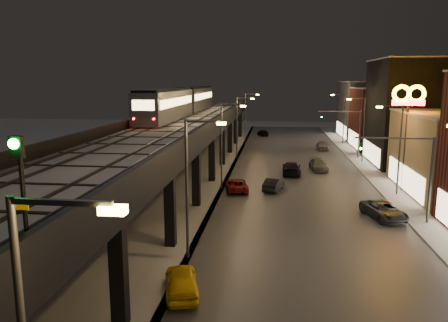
{
  "coord_description": "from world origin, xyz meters",
  "views": [
    {
      "loc": [
        4.71,
        -13.14,
        11.35
      ],
      "look_at": [
        0.73,
        20.9,
        5.0
      ],
      "focal_mm": 35.0,
      "sensor_mm": 36.0,
      "label": 1
    }
  ],
  "objects": [
    {
      "name": "streetlight_right_2",
      "position": [
        16.73,
        31.0,
        5.24
      ],
      "size": [
        2.56,
        0.28,
        9.0
      ],
      "color": "#38383A",
      "rests_on": "ground"
    },
    {
      "name": "car_far_white",
      "position": [
        2.3,
        76.73,
        0.65
      ],
      "size": [
        2.69,
        4.13,
        1.31
      ],
      "primitive_type": "imported",
      "rotation": [
        0.0,
        0.0,
        3.47
      ],
      "color": "black",
      "rests_on": "ground"
    },
    {
      "name": "viaduct_parapet_streetside",
      "position": [
        -1.65,
        32.0,
        6.85
      ],
      "size": [
        0.3,
        100.0,
        1.1
      ],
      "primitive_type": "cube",
      "color": "black",
      "rests_on": "elevated_viaduct"
    },
    {
      "name": "sidewalk_right",
      "position": [
        17.5,
        35.0,
        0.07
      ],
      "size": [
        4.0,
        120.0,
        0.14
      ],
      "primitive_type": "cube",
      "color": "#9FA1A8",
      "rests_on": "ground"
    },
    {
      "name": "streetlight_left_2",
      "position": [
        -0.43,
        31.0,
        5.24
      ],
      "size": [
        2.57,
        0.28,
        9.0
      ],
      "color": "#38383A",
      "rests_on": "ground"
    },
    {
      "name": "streetlight_right_3",
      "position": [
        16.73,
        49.0,
        5.24
      ],
      "size": [
        2.56,
        0.28,
        9.0
      ],
      "color": "#38383A",
      "rests_on": "ground"
    },
    {
      "name": "streetlight_left_3",
      "position": [
        -0.43,
        49.0,
        5.24
      ],
      "size": [
        2.57,
        0.28,
        9.0
      ],
      "color": "#38383A",
      "rests_on": "ground"
    },
    {
      "name": "building_d",
      "position": [
        23.99,
        48.0,
        7.08
      ],
      "size": [
        12.2,
        13.2,
        14.16
      ],
      "color": "black",
      "rests_on": "ground"
    },
    {
      "name": "under_viaduct_pavement",
      "position": [
        -6.0,
        35.0,
        0.03
      ],
      "size": [
        11.0,
        120.0,
        0.06
      ],
      "primitive_type": "cube",
      "color": "#9FA1A8",
      "rests_on": "ground"
    },
    {
      "name": "car_taxi",
      "position": [
        -0.07,
        8.22,
        0.73
      ],
      "size": [
        2.74,
        4.58,
        1.46
      ],
      "primitive_type": "imported",
      "rotation": [
        0.0,
        0.0,
        3.39
      ],
      "color": "yellow",
      "rests_on": "ground"
    },
    {
      "name": "road_surface",
      "position": [
        7.5,
        35.0,
        0.03
      ],
      "size": [
        17.0,
        120.0,
        0.06
      ],
      "primitive_type": "cube",
      "color": "#46474D",
      "rests_on": "ground"
    },
    {
      "name": "car_near_white",
      "position": [
        4.75,
        31.35,
        0.67
      ],
      "size": [
        2.41,
        4.26,
        1.33
      ],
      "primitive_type": "imported",
      "rotation": [
        0.0,
        0.0,
        2.88
      ],
      "color": "black",
      "rests_on": "ground"
    },
    {
      "name": "subway_train",
      "position": [
        -8.5,
        48.82,
        8.47
      ],
      "size": [
        3.11,
        38.21,
        3.73
      ],
      "color": "gray",
      "rests_on": "viaduct_trackbed"
    },
    {
      "name": "sign_mcdonalds",
      "position": [
        18.0,
        32.82,
        9.0
      ],
      "size": [
        3.24,
        0.53,
        10.91
      ],
      "color": "#38383A",
      "rests_on": "ground"
    },
    {
      "name": "car_onc_dark",
      "position": [
        13.83,
        22.89,
        0.69
      ],
      "size": [
        3.55,
        5.4,
        1.38
      ],
      "primitive_type": "imported",
      "rotation": [
        0.0,
        0.0,
        0.27
      ],
      "color": "#3D4349",
      "rests_on": "ground"
    },
    {
      "name": "car_onc_red",
      "position": [
        12.62,
        59.56,
        0.72
      ],
      "size": [
        1.75,
        4.24,
        1.44
      ],
      "primitive_type": "imported",
      "rotation": [
        0.0,
        0.0,
        0.01
      ],
      "color": "gray",
      "rests_on": "ground"
    },
    {
      "name": "traffic_light_rig_b",
      "position": [
        15.84,
        52.0,
        4.5
      ],
      "size": [
        6.1,
        0.34,
        7.0
      ],
      "color": "#38383A",
      "rests_on": "ground"
    },
    {
      "name": "streetlight_right_4",
      "position": [
        16.73,
        67.0,
        5.24
      ],
      "size": [
        2.56,
        0.28,
        9.0
      ],
      "color": "#38383A",
      "rests_on": "ground"
    },
    {
      "name": "car_onc_white",
      "position": [
        10.33,
        42.44,
        0.68
      ],
      "size": [
        2.34,
        4.85,
        1.36
      ],
      "primitive_type": "imported",
      "rotation": [
        0.0,
        0.0,
        0.09
      ],
      "color": "#585A5F",
      "rests_on": "ground"
    },
    {
      "name": "building_e",
      "position": [
        23.99,
        62.0,
        5.08
      ],
      "size": [
        12.2,
        12.2,
        10.16
      ],
      "color": "#4D2019",
      "rests_on": "ground"
    },
    {
      "name": "streetlight_left_1",
      "position": [
        -0.43,
        13.0,
        5.24
      ],
      "size": [
        2.57,
        0.28,
        9.0
      ],
      "color": "#38383A",
      "rests_on": "ground"
    },
    {
      "name": "car_mid_dark",
      "position": [
        6.85,
        39.49,
        0.77
      ],
      "size": [
        2.25,
        5.35,
        1.54
      ],
      "primitive_type": "imported",
      "rotation": [
        0.0,
        0.0,
        3.13
      ],
      "color": "black",
      "rests_on": "ground"
    },
    {
      "name": "streetlight_left_4",
      "position": [
        -0.43,
        67.0,
        5.24
      ],
      "size": [
        2.57,
        0.28,
        9.0
      ],
      "color": "#38383A",
      "rests_on": "ground"
    },
    {
      "name": "viaduct_parapet_far",
      "position": [
        -10.35,
        32.0,
        6.85
      ],
      "size": [
        0.3,
        100.0,
        1.1
      ],
      "primitive_type": "cube",
      "color": "black",
      "rests_on": "elevated_viaduct"
    },
    {
      "name": "traffic_light_rig_a",
      "position": [
        15.84,
        22.0,
        4.5
      ],
      "size": [
        6.1,
        0.34,
        7.0
      ],
      "color": "#38383A",
      "rests_on": "ground"
    },
    {
      "name": "viaduct_trackbed",
      "position": [
        -6.01,
        31.97,
        6.39
      ],
      "size": [
        8.4,
        100.0,
        0.32
      ],
      "color": "#B2B7C1",
      "rests_on": "elevated_viaduct"
    },
    {
      "name": "rail_signal",
      "position": [
        -2.1,
        -2.37,
        8.95
      ],
      "size": [
        0.38,
        0.45,
        3.28
      ],
      "color": "black",
      "rests_on": "viaduct_trackbed"
    },
    {
      "name": "building_f",
      "position": [
        23.99,
        76.0,
        5.58
      ],
      "size": [
        12.2,
        16.2,
        11.16
      ],
      "color": "#44444A",
      "rests_on": "ground"
    },
    {
      "name": "car_mid_silver",
      "position": [
        0.91,
        30.65,
        0.63
      ],
      "size": [
        2.9,
        4.87,
        1.27
      ],
      "primitive_type": "imported",
      "rotation": [
        0.0,
        0.0,
        3.32
      ],
      "color": "maroon",
      "rests_on": "ground"
    },
    {
      "name": "elevated_viaduct",
      "position": [
        -6.0,
        31.84,
        5.62
      ],
      "size": [
        9.0,
        100.0,
        6.3
      ],
      "color": "black",
      "rests_on": "ground"
    }
  ]
}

